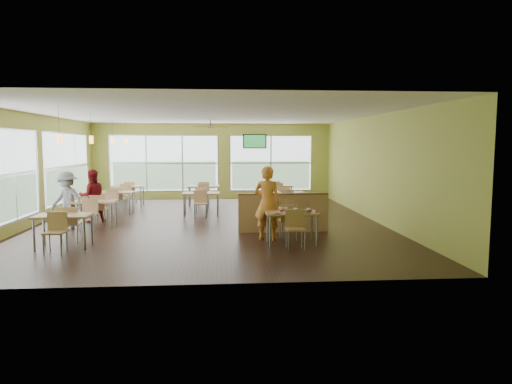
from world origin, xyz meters
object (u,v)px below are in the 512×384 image
food_basket (307,211)px  man_plaid (267,203)px  half_wall_divider (283,212)px  main_table (292,217)px

food_basket → man_plaid: bearing=150.6°
man_plaid → half_wall_divider: bearing=-95.8°
man_plaid → food_basket: 1.02m
main_table → half_wall_divider: half_wall_divider is taller
main_table → man_plaid: (-0.53, 0.46, 0.27)m
main_table → man_plaid: size_ratio=0.84×
man_plaid → main_table: bearing=161.5°
half_wall_divider → man_plaid: (-0.53, -0.99, 0.38)m
food_basket → half_wall_divider: bearing=103.2°
main_table → man_plaid: man_plaid is taller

